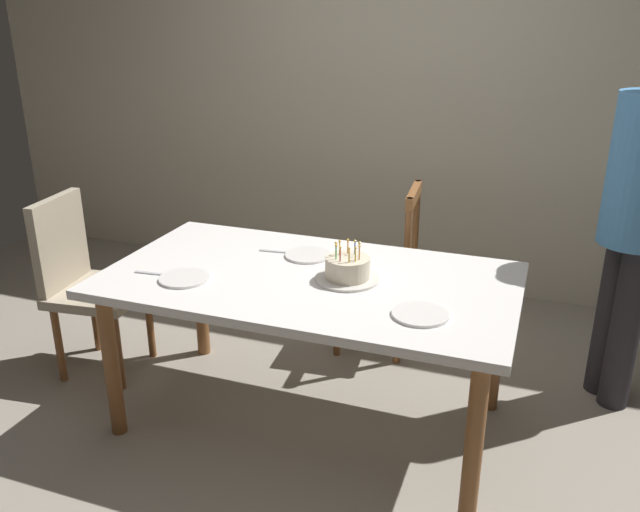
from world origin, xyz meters
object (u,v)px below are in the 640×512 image
Objects in this scene: birthday_cake at (347,270)px; plate_near_guest at (420,314)px; plate_far_side at (308,255)px; chair_upholstered at (83,276)px; plate_near_celebrant at (184,278)px; person_guest at (638,213)px; chair_spindle_back at (379,272)px; dining_table at (309,293)px.

birthday_cake is 1.27× the size of plate_near_guest.
plate_far_side is 0.23× the size of chair_upholstered.
chair_upholstered reaches higher than plate_far_side.
birthday_cake is 0.71m from plate_near_celebrant.
person_guest reaches higher than birthday_cake.
plate_near_celebrant is 1.03m from plate_near_guest.
plate_near_guest is at bearing 0.00° from plate_near_celebrant.
plate_near_guest is 0.23× the size of chair_upholstered.
birthday_cake is at bearing -85.49° from chair_spindle_back.
chair_spindle_back is 0.56× the size of person_guest.
plate_far_side is 0.13× the size of person_guest.
chair_upholstered is at bearing 178.27° from birthday_cake.
chair_spindle_back is 1.59m from chair_upholstered.
chair_spindle_back reaches higher than plate_near_guest.
chair_spindle_back is 1.00× the size of chair_upholstered.
chair_spindle_back is (0.20, 0.59, -0.29)m from plate_far_side.
chair_upholstered is 2.73m from person_guest.
plate_near_celebrant is (-0.49, -0.22, 0.09)m from dining_table.
chair_upholstered is (-0.79, 0.28, -0.22)m from plate_near_celebrant.
plate_far_side is 0.77m from plate_near_guest.
person_guest is at bearing 26.62° from plate_near_celebrant.
plate_near_guest is at bearing -67.46° from chair_spindle_back.
plate_far_side is 0.23× the size of chair_spindle_back.
plate_near_celebrant is 0.87m from chair_upholstered.
person_guest is at bearing 27.47° from dining_table.
person_guest is (1.23, -0.12, 0.51)m from chair_spindle_back.
dining_table is 1.89× the size of chair_upholstered.
plate_near_guest is 0.23× the size of chair_spindle_back.
birthday_cake is 0.87m from chair_spindle_back.
birthday_cake is at bearing 19.66° from plate_near_celebrant.
chair_upholstered is at bearing -151.43° from chair_spindle_back.
birthday_cake is 0.29× the size of chair_upholstered.
chair_spindle_back is 1.34m from person_guest.
plate_near_celebrant is 0.23× the size of chair_spindle_back.
dining_table is at bearing 157.55° from plate_near_guest.
chair_spindle_back is (0.11, 0.82, -0.20)m from dining_table.
chair_upholstered is (-1.46, 0.04, -0.26)m from birthday_cake.
dining_table is 0.25m from plate_far_side.
chair_spindle_back is at bearing 112.54° from plate_near_guest.
chair_upholstered reaches higher than dining_table.
person_guest reaches higher than dining_table.
chair_upholstered is at bearing 160.46° from plate_near_celebrant.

